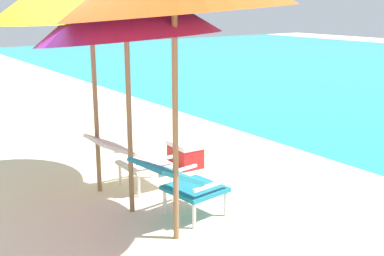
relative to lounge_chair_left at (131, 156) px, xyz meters
name	(u,v)px	position (x,y,z in m)	size (l,w,h in m)	color
ground_plane	(372,144)	(0.45, 3.84, -0.40)	(40.00, 40.00, 0.00)	beige
lounge_chair_left	(131,156)	(0.00, 0.00, 0.00)	(0.55, 0.88, 0.68)	silver
lounge_chair_right	(182,181)	(0.97, 0.03, 0.00)	(0.63, 0.93, 0.68)	teal
beach_umbrella_center	(125,6)	(0.50, -0.27, 1.64)	(2.44, 2.42, 2.43)	olive
cooler_box	(185,154)	(-0.36, 0.98, -0.24)	(0.49, 0.35, 0.32)	red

